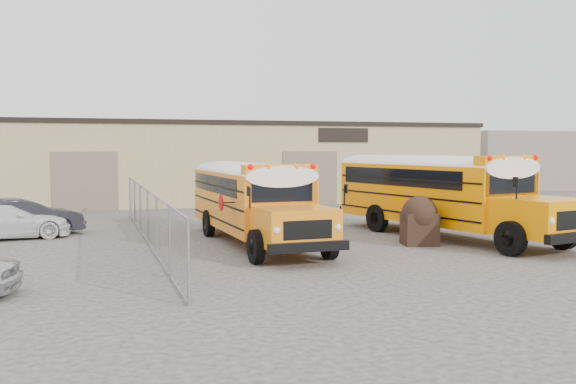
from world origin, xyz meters
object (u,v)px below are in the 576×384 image
object	(u,v)px
car_dark	(22,218)
car_white	(5,221)
school_bus_right	(342,181)
tarp_bundle	(419,220)
school_bus_left	(214,186)

from	to	relation	value
car_dark	car_white	bearing A→B (deg)	114.64
car_white	car_dark	size ratio (longest dim) A/B	1.05
school_bus_right	car_white	bearing A→B (deg)	-171.25
tarp_bundle	car_dark	world-z (taller)	tarp_bundle
car_white	school_bus_right	bearing A→B (deg)	-90.68
school_bus_left	car_dark	bearing A→B (deg)	-166.29
tarp_bundle	car_dark	size ratio (longest dim) A/B	0.39
school_bus_right	school_bus_left	bearing A→B (deg)	177.95
school_bus_left	school_bus_right	world-z (taller)	school_bus_right
tarp_bundle	school_bus_right	bearing A→B (deg)	87.17
school_bus_left	car_dark	size ratio (longest dim) A/B	2.27
car_white	car_dark	world-z (taller)	car_dark
car_white	car_dark	xyz separation A→B (m)	(0.53, 0.50, 0.05)
tarp_bundle	car_white	xyz separation A→B (m)	(-13.21, 5.56, -0.20)
school_bus_left	car_dark	xyz separation A→B (m)	(-7.36, -1.79, -0.90)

